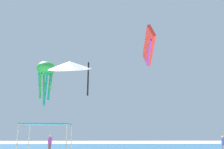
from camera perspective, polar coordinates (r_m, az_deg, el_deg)
The scene contains 7 objects.
ocean_strip at distance 40.16m, azimuth -0.67°, elevation -15.35°, with size 110.00×18.92×0.03m, color #28608C.
canopy_tent at distance 18.77m, azimuth -13.98°, elevation -10.79°, with size 3.12×2.74×2.48m.
person_near_tent at distance 27.42m, azimuth -13.41°, elevation -14.18°, with size 0.40×0.44×1.67m.
person_leftmost at distance 27.20m, azimuth 23.14°, elevation -13.58°, with size 0.39×0.39×1.64m.
kite_parafoil_red at distance 26.75m, azimuth 8.03°, elevation 5.96°, with size 0.98×5.08×3.08m.
kite_octopus_green at distance 36.83m, azimuth -14.24°, elevation 0.83°, with size 2.94×2.94×6.05m.
kite_delta_white at distance 28.48m, azimuth -9.15°, elevation 1.99°, with size 5.00×5.02×4.47m.
Camera 1 is at (-1.01, -15.07, 1.81)m, focal length 41.94 mm.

